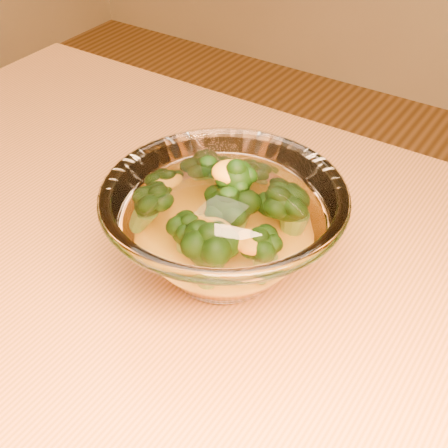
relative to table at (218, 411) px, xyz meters
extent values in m
cube|color=#BA6B38|center=(0.00, 0.00, 0.08)|extent=(1.20, 0.80, 0.04)
cylinder|color=brown|center=(-0.54, 0.34, -0.30)|extent=(0.06, 0.06, 0.71)
ellipsoid|color=white|center=(-0.05, 0.08, 0.11)|extent=(0.10, 0.10, 0.02)
torus|color=white|center=(-0.05, 0.08, 0.19)|extent=(0.23, 0.23, 0.01)
ellipsoid|color=#FFA515|center=(-0.05, 0.08, 0.13)|extent=(0.12, 0.12, 0.03)
camera|label=1|loc=(0.20, -0.30, 0.52)|focal=50.00mm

